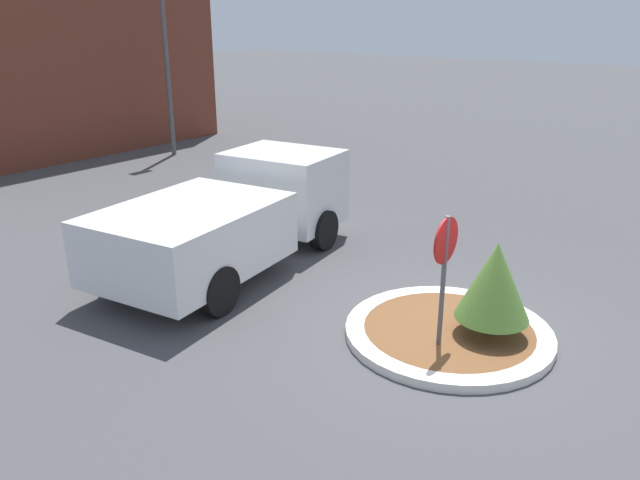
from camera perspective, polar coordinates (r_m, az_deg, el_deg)
name	(u,v)px	position (r m, az deg, el deg)	size (l,w,h in m)	color
ground_plane	(448,336)	(10.03, 11.61, -8.61)	(120.00, 120.00, 0.00)	#474749
traffic_island	(448,332)	(10.00, 11.64, -8.26)	(3.20, 3.20, 0.14)	silver
stop_sign	(445,261)	(8.95, 11.32, -1.85)	(0.68, 0.07, 2.12)	#4C4C51
island_shrub	(495,281)	(9.55, 15.68, -3.62)	(1.11, 1.11, 1.49)	brown
utility_truck	(233,216)	(12.27, -7.97, 2.19)	(5.97, 3.09, 1.96)	silver
storefront_building	(28,37)	(25.43, -25.16, 16.44)	(12.06, 6.07, 7.92)	brown
light_pole	(164,25)	(22.63, -14.10, 18.54)	(0.70, 0.30, 7.64)	#4C4C51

